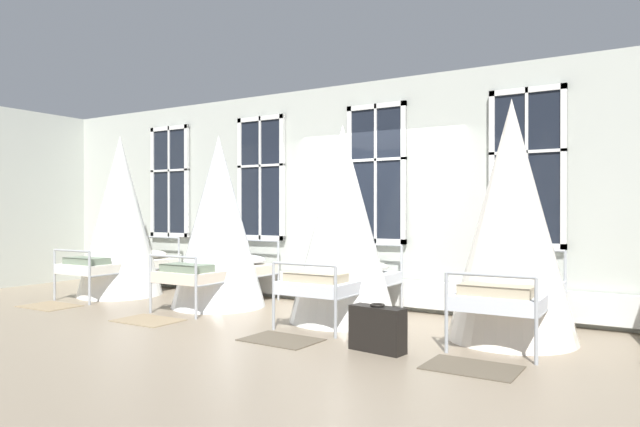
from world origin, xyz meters
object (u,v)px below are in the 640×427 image
Objects in this scene: cot_second at (219,224)px; cot_fourth at (511,224)px; suitcase_dark at (377,329)px; cot_third at (343,226)px; cot_first at (120,218)px.

cot_fourth is (4.10, 0.01, 0.05)m from cot_second.
cot_fourth is at bearing 58.41° from suitcase_dark.
cot_fourth reaches higher than suitcase_dark.
cot_fourth is (2.05, 0.01, 0.06)m from cot_third.
cot_second is at bearing 89.89° from cot_third.
cot_second is at bearing 167.24° from suitcase_dark.
cot_fourth reaches higher than cot_second.
cot_second is 3.45m from suitcase_dark.
cot_first reaches higher than cot_fourth.
cot_first is 1.01× the size of cot_fourth.
cot_second is 0.96× the size of cot_fourth.
cot_first is 4.15m from cot_third.
cot_second is 4.23× the size of suitcase_dark.
cot_second is (2.10, 0.02, -0.06)m from cot_first.
cot_second is at bearing -90.03° from cot_first.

